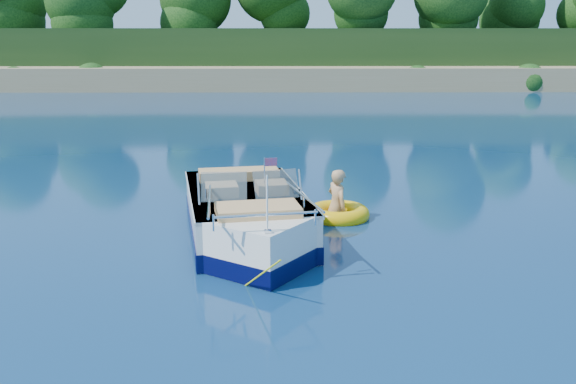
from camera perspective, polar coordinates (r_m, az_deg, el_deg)
name	(u,v)px	position (r m, az deg, el deg)	size (l,w,h in m)	color
ground	(466,343)	(8.45, 15.58, -12.80)	(160.00, 160.00, 0.00)	#0A224B
shoreline	(302,58)	(71.09, 1.25, 11.79)	(170.00, 59.00, 6.00)	#907E53
treeline	(313,6)	(48.33, 2.23, 16.16)	(150.00, 7.12, 8.19)	black
motorboat	(248,221)	(11.79, -3.54, -2.57)	(2.75, 5.80, 1.95)	white
tow_tube	(338,214)	(13.32, 4.47, -1.93)	(1.73, 1.73, 0.35)	#FFBD08
boy	(336,217)	(13.40, 4.25, -2.23)	(0.59, 0.39, 1.62)	tan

